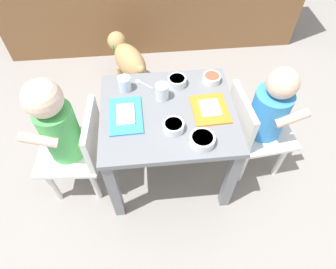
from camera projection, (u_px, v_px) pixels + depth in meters
name	position (u px, v px, depth m)	size (l,w,h in m)	color
ground_plane	(168.00, 168.00, 1.59)	(7.00, 7.00, 0.00)	gray
dining_table	(168.00, 124.00, 1.29)	(0.57, 0.50, 0.46)	slate
seated_child_left	(62.00, 129.00, 1.21)	(0.30, 0.30, 0.68)	white
seated_child_right	(266.00, 113.00, 1.31)	(0.30, 0.30, 0.64)	white
dog	(128.00, 59.00, 1.86)	(0.28, 0.40, 0.30)	tan
food_tray_left	(126.00, 115.00, 1.20)	(0.14, 0.21, 0.02)	#388CD8
food_tray_right	(210.00, 109.00, 1.22)	(0.16, 0.18, 0.02)	orange
water_cup_left	(162.00, 93.00, 1.25)	(0.06, 0.06, 0.07)	white
water_cup_right	(125.00, 84.00, 1.28)	(0.06, 0.06, 0.07)	white
veggie_bowl_near	(202.00, 140.00, 1.10)	(0.10, 0.10, 0.04)	white
cereal_bowl_left_side	(212.00, 78.00, 1.32)	(0.08, 0.08, 0.03)	white
veggie_bowl_far	(177.00, 81.00, 1.31)	(0.08, 0.08, 0.04)	white
cereal_bowl_right_side	(174.00, 126.00, 1.15)	(0.08, 0.08, 0.04)	white
spoon_by_left_tray	(142.00, 83.00, 1.32)	(0.08, 0.08, 0.01)	silver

